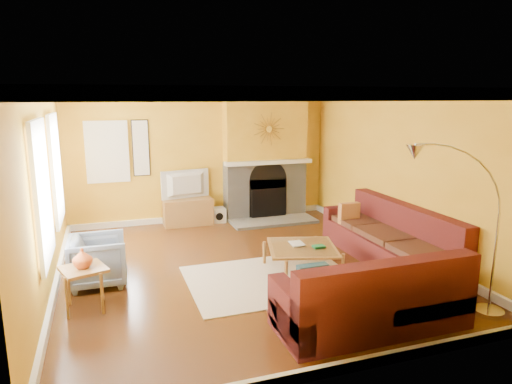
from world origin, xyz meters
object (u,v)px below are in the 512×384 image
object	(u,v)px
side_table	(85,289)
sectional_sofa	(343,249)
coffee_table	(302,258)
arc_lamp	(458,236)
media_console	(188,212)
armchair	(98,260)

from	to	relation	value
side_table	sectional_sofa	bearing A→B (deg)	-2.16
coffee_table	arc_lamp	distance (m)	2.43
coffee_table	media_console	size ratio (longest dim) A/B	1.00
coffee_table	armchair	size ratio (longest dim) A/B	1.29
sectional_sofa	arc_lamp	size ratio (longest dim) A/B	1.73
coffee_table	arc_lamp	size ratio (longest dim) A/B	0.47
coffee_table	media_console	bearing A→B (deg)	110.69
sectional_sofa	media_console	bearing A→B (deg)	114.50
sectional_sofa	armchair	distance (m)	3.51
media_console	armchair	distance (m)	3.19
armchair	arc_lamp	size ratio (longest dim) A/B	0.37
coffee_table	side_table	xyz separation A→B (m)	(-3.10, -0.31, 0.08)
media_console	armchair	bearing A→B (deg)	-123.47
side_table	armchair	bearing A→B (deg)	78.23
sectional_sofa	side_table	distance (m)	3.55
armchair	side_table	size ratio (longest dim) A/B	1.41
sectional_sofa	arc_lamp	distance (m)	1.80
coffee_table	side_table	distance (m)	3.12
side_table	arc_lamp	world-z (taller)	arc_lamp
sectional_sofa	armchair	size ratio (longest dim) A/B	4.71
coffee_table	side_table	world-z (taller)	side_table
coffee_table	armchair	xyz separation A→B (m)	(-2.94, 0.46, 0.16)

